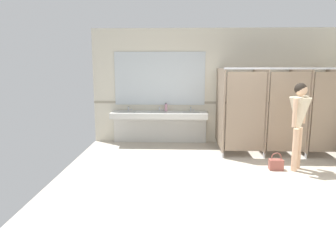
{
  "coord_description": "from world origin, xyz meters",
  "views": [
    {
      "loc": [
        -1.05,
        -5.17,
        2.05
      ],
      "look_at": [
        -1.27,
        0.45,
        1.05
      ],
      "focal_mm": 32.84,
      "sensor_mm": 36.0,
      "label": 1
    }
  ],
  "objects": [
    {
      "name": "wall_back",
      "position": [
        0.0,
        2.83,
        1.46
      ],
      "size": [
        6.61,
        0.12,
        2.93
      ],
      "primitive_type": "cube",
      "color": "beige",
      "rests_on": "ground_plane"
    },
    {
      "name": "vanity_counter",
      "position": [
        -1.57,
        2.55,
        0.62
      ],
      "size": [
        2.42,
        0.56,
        0.95
      ],
      "color": "silver",
      "rests_on": "ground_plane"
    },
    {
      "name": "person_standing",
      "position": [
        1.22,
        0.67,
        1.08
      ],
      "size": [
        0.56,
        0.56,
        1.69
      ],
      "color": "#DBAD89",
      "rests_on": "ground_plane"
    },
    {
      "name": "handbag",
      "position": [
        0.84,
        0.64,
        0.11
      ],
      "size": [
        0.26,
        0.14,
        0.35
      ],
      "color": "#934C42",
      "rests_on": "ground_plane"
    },
    {
      "name": "bathroom_stalls",
      "position": [
        1.26,
        1.84,
        1.03
      ],
      "size": [
        2.78,
        1.41,
        1.97
      ],
      "color": "#84705B",
      "rests_on": "ground_plane"
    },
    {
      "name": "mirror_panel",
      "position": [
        -1.57,
        2.76,
        1.67
      ],
      "size": [
        2.32,
        0.02,
        1.35
      ],
      "primitive_type": "cube",
      "color": "silver",
      "rests_on": "wall_back"
    },
    {
      "name": "wall_back_tile_band",
      "position": [
        0.0,
        2.76,
        1.05
      ],
      "size": [
        6.61,
        0.01,
        0.06
      ],
      "primitive_type": "cube",
      "color": "#9E937F",
      "rests_on": "wall_back"
    },
    {
      "name": "ground_plane",
      "position": [
        0.0,
        0.0,
        -0.05
      ],
      "size": [
        6.61,
        6.14,
        0.1
      ],
      "primitive_type": "cube",
      "color": "#B2A899"
    },
    {
      "name": "soap_dispenser",
      "position": [
        -1.4,
        2.64,
        0.94
      ],
      "size": [
        0.07,
        0.07,
        0.22
      ],
      "color": "#D899B2",
      "rests_on": "vanity_counter"
    },
    {
      "name": "floor_drain_cover",
      "position": [
        -0.23,
        -0.15,
        0.0
      ],
      "size": [
        0.14,
        0.14,
        0.01
      ],
      "primitive_type": "cylinder",
      "color": "#B7BABF",
      "rests_on": "ground_plane"
    }
  ]
}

